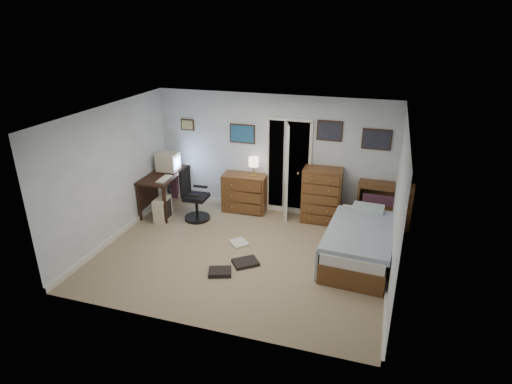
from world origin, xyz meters
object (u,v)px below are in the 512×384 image
Objects in this scene: computer_desk at (161,181)px; office_chair at (194,200)px; bed at (360,242)px; low_dresser at (245,193)px; tall_dresser at (322,195)px.

computer_desk is 0.96m from office_chair.
computer_desk is at bearing 171.97° from bed.
low_dresser is 0.81× the size of tall_dresser.
office_chair is at bearing -166.14° from tall_dresser.
office_chair reaches higher than low_dresser.
bed is (0.87, -1.28, -0.25)m from tall_dresser.
low_dresser is 1.66m from tall_dresser.
computer_desk is 0.69× the size of bed.
computer_desk is at bearing -174.86° from tall_dresser.
computer_desk is 4.39m from bed.
office_chair reaches higher than computer_desk.
bed is (2.53, -1.30, -0.09)m from low_dresser.
computer_desk reaches higher than bed.
tall_dresser is 1.57m from bed.
bed is (3.39, -0.59, -0.10)m from office_chair.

